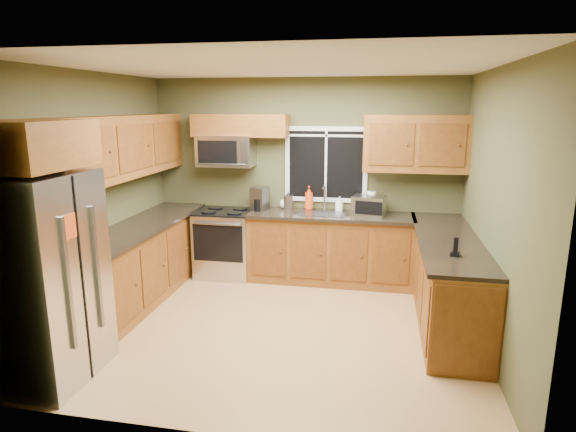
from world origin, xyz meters
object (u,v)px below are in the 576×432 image
(range, at_px, (226,243))
(soap_bottle_b, at_px, (339,204))
(coffee_maker, at_px, (260,199))
(cordless_phone, at_px, (456,250))
(paper_towel_roll, at_px, (371,202))
(toaster_oven, at_px, (369,206))
(soap_bottle_c, at_px, (285,202))
(refrigerator, at_px, (44,279))
(kettle, at_px, (288,201))
(soap_bottle_a, at_px, (309,198))
(microwave, at_px, (226,151))

(range, distance_m, soap_bottle_b, 1.67)
(coffee_maker, height_order, cordless_phone, coffee_maker)
(paper_towel_roll, xyz_separation_m, soap_bottle_b, (-0.42, 0.02, -0.05))
(toaster_oven, xyz_separation_m, soap_bottle_c, (-1.15, 0.22, -0.03))
(paper_towel_roll, bearing_deg, refrigerator, -131.81)
(range, relative_size, cordless_phone, 5.13)
(refrigerator, xyz_separation_m, coffee_maker, (1.17, 2.83, 0.19))
(coffee_maker, xyz_separation_m, soap_bottle_b, (1.07, 0.17, -0.05))
(paper_towel_roll, height_order, cordless_phone, paper_towel_roll)
(kettle, bearing_deg, soap_bottle_c, 138.30)
(range, xyz_separation_m, toaster_oven, (1.95, 0.02, 0.60))
(soap_bottle_a, bearing_deg, cordless_phone, -47.40)
(cordless_phone, bearing_deg, coffee_maker, 144.62)
(microwave, distance_m, soap_bottle_a, 1.30)
(range, bearing_deg, soap_bottle_b, 8.44)
(coffee_maker, distance_m, soap_bottle_b, 1.09)
(kettle, distance_m, paper_towel_roll, 1.12)
(refrigerator, height_order, coffee_maker, refrigerator)
(refrigerator, bearing_deg, soap_bottle_b, 53.24)
(refrigerator, xyz_separation_m, toaster_oven, (2.64, 2.78, 0.17))
(range, bearing_deg, microwave, 90.02)
(paper_towel_roll, bearing_deg, kettle, -178.52)
(soap_bottle_a, distance_m, soap_bottle_b, 0.42)
(range, height_order, coffee_maker, coffee_maker)
(soap_bottle_a, bearing_deg, paper_towel_roll, -1.44)
(soap_bottle_a, bearing_deg, toaster_oven, -14.76)
(toaster_oven, height_order, coffee_maker, coffee_maker)
(refrigerator, bearing_deg, microwave, 76.66)
(microwave, bearing_deg, soap_bottle_a, 4.75)
(refrigerator, height_order, soap_bottle_c, refrigerator)
(refrigerator, distance_m, kettle, 3.33)
(refrigerator, relative_size, toaster_oven, 3.94)
(range, bearing_deg, coffee_maker, 7.63)
(refrigerator, xyz_separation_m, soap_bottle_a, (1.82, 3.00, 0.20))
(microwave, distance_m, toaster_oven, 2.06)
(soap_bottle_a, xyz_separation_m, cordless_phone, (1.67, -1.82, -0.11))
(cordless_phone, bearing_deg, soap_bottle_c, 137.81)
(coffee_maker, height_order, soap_bottle_b, coffee_maker)
(toaster_oven, distance_m, coffee_maker, 1.47)
(refrigerator, relative_size, paper_towel_roll, 5.80)
(refrigerator, xyz_separation_m, microwave, (0.69, 2.91, 0.83))
(microwave, xyz_separation_m, coffee_maker, (0.48, -0.07, -0.64))
(toaster_oven, xyz_separation_m, kettle, (-1.09, 0.17, -0.02))
(paper_towel_roll, height_order, soap_bottle_c, paper_towel_roll)
(microwave, height_order, soap_bottle_c, microwave)
(toaster_oven, distance_m, paper_towel_roll, 0.20)
(range, relative_size, coffee_maker, 2.98)
(microwave, relative_size, coffee_maker, 2.41)
(coffee_maker, relative_size, cordless_phone, 1.72)
(range, distance_m, cordless_phone, 3.26)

